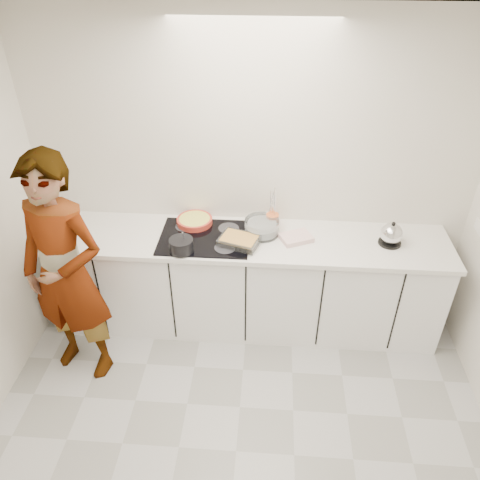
# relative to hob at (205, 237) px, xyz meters

# --- Properties ---
(floor) EXTENTS (3.60, 3.20, 0.00)m
(floor) POSITION_rel_hob_xyz_m (0.35, -1.26, -0.92)
(floor) COLOR #B4B4B4
(floor) RESTS_ON ground
(ceiling) EXTENTS (3.60, 3.20, 0.00)m
(ceiling) POSITION_rel_hob_xyz_m (0.35, -1.26, 1.68)
(ceiling) COLOR white
(ceiling) RESTS_ON wall_back
(wall_back) EXTENTS (3.60, 0.00, 2.60)m
(wall_back) POSITION_rel_hob_xyz_m (0.35, 0.34, 0.38)
(wall_back) COLOR silver
(wall_back) RESTS_ON ground
(base_cabinets) EXTENTS (3.20, 0.58, 0.87)m
(base_cabinets) POSITION_rel_hob_xyz_m (0.35, 0.02, -0.48)
(base_cabinets) COLOR white
(base_cabinets) RESTS_ON floor
(countertop) EXTENTS (3.24, 0.64, 0.04)m
(countertop) POSITION_rel_hob_xyz_m (0.35, 0.02, -0.03)
(countertop) COLOR white
(countertop) RESTS_ON base_cabinets
(hob) EXTENTS (0.72, 0.54, 0.01)m
(hob) POSITION_rel_hob_xyz_m (0.00, 0.00, 0.00)
(hob) COLOR black
(hob) RESTS_ON countertop
(tart_dish) EXTENTS (0.33, 0.33, 0.05)m
(tart_dish) POSITION_rel_hob_xyz_m (-0.11, 0.19, 0.03)
(tart_dish) COLOR red
(tart_dish) RESTS_ON hob
(saucepan) EXTENTS (0.23, 0.23, 0.18)m
(saucepan) POSITION_rel_hob_xyz_m (-0.15, -0.20, 0.06)
(saucepan) COLOR black
(saucepan) RESTS_ON hob
(baking_dish) EXTENTS (0.35, 0.30, 0.06)m
(baking_dish) POSITION_rel_hob_xyz_m (0.28, -0.08, 0.04)
(baking_dish) COLOR silver
(baking_dish) RESTS_ON hob
(mixing_bowl) EXTENTS (0.35, 0.35, 0.13)m
(mixing_bowl) POSITION_rel_hob_xyz_m (0.46, 0.10, 0.05)
(mixing_bowl) COLOR silver
(mixing_bowl) RESTS_ON countertop
(tea_towel) EXTENTS (0.29, 0.26, 0.04)m
(tea_towel) POSITION_rel_hob_xyz_m (0.73, 0.03, 0.01)
(tea_towel) COLOR white
(tea_towel) RESTS_ON countertop
(kettle) EXTENTS (0.18, 0.18, 0.20)m
(kettle) POSITION_rel_hob_xyz_m (1.47, 0.03, 0.08)
(kettle) COLOR black
(kettle) RESTS_ON countertop
(utensil_crock) EXTENTS (0.12, 0.12, 0.13)m
(utensil_crock) POSITION_rel_hob_xyz_m (0.54, 0.19, 0.06)
(utensil_crock) COLOR orange
(utensil_crock) RESTS_ON countertop
(cook) EXTENTS (0.77, 0.60, 1.86)m
(cook) POSITION_rel_hob_xyz_m (-0.93, -0.56, 0.01)
(cook) COLOR white
(cook) RESTS_ON floor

